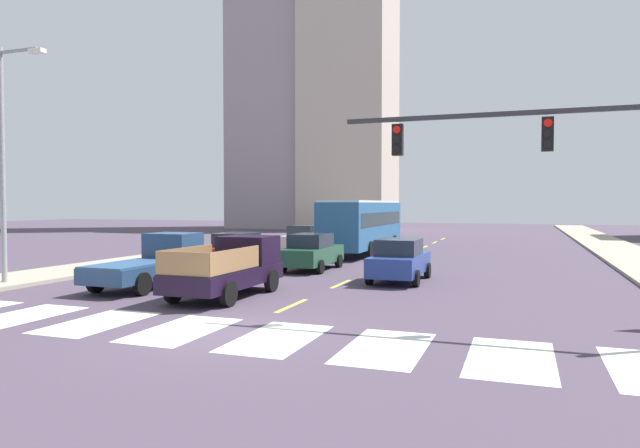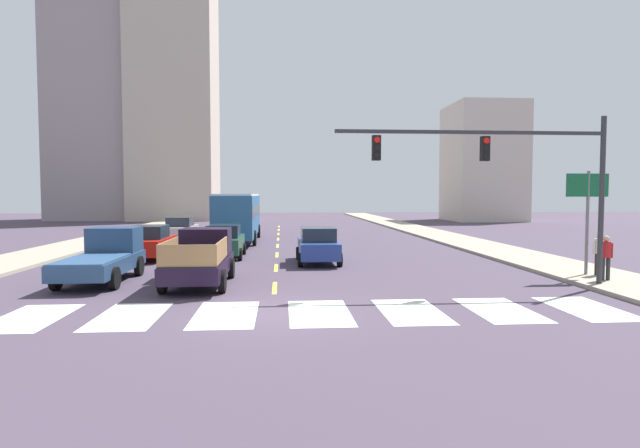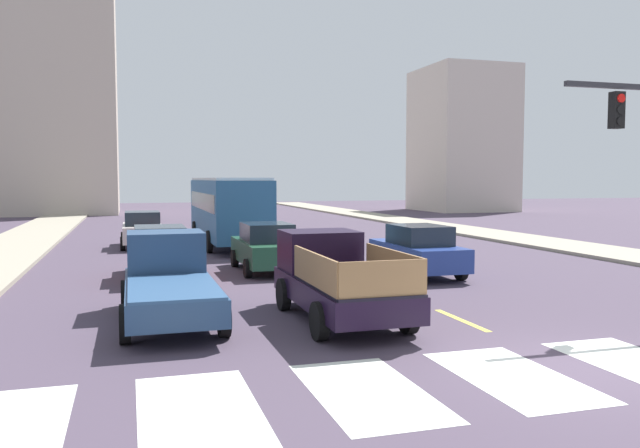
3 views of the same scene
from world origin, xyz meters
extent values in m
plane|color=#463B4B|center=(0.00, 0.00, 0.00)|extent=(160.00, 160.00, 0.00)
cube|color=gray|center=(12.61, 18.00, 0.07)|extent=(3.58, 110.00, 0.15)
cube|color=gray|center=(-12.61, 18.00, 0.07)|extent=(3.58, 110.00, 0.15)
cube|color=silver|center=(-6.45, 0.00, 0.00)|extent=(1.70, 3.28, 0.01)
cube|color=silver|center=(-3.87, 0.00, 0.00)|extent=(1.70, 3.28, 0.01)
cube|color=silver|center=(-1.29, 0.00, 0.00)|extent=(1.70, 3.28, 0.01)
cube|color=silver|center=(1.29, 0.00, 0.00)|extent=(1.70, 3.28, 0.01)
cube|color=silver|center=(3.87, 0.00, 0.00)|extent=(1.70, 3.28, 0.01)
cube|color=silver|center=(6.45, 0.00, 0.00)|extent=(1.70, 3.28, 0.01)
cube|color=silver|center=(9.03, 0.00, 0.00)|extent=(1.70, 3.28, 0.01)
cube|color=#DACA43|center=(0.00, 4.00, 0.00)|extent=(0.16, 2.40, 0.01)
cube|color=#DACA43|center=(0.00, 9.00, 0.00)|extent=(0.16, 2.40, 0.01)
cube|color=#DACA43|center=(0.00, 14.00, 0.00)|extent=(0.16, 2.40, 0.01)
cube|color=#DACA43|center=(0.00, 19.00, 0.00)|extent=(0.16, 2.40, 0.01)
cube|color=#DACA43|center=(0.00, 24.00, 0.00)|extent=(0.16, 2.40, 0.01)
cube|color=#DACA43|center=(0.00, 29.00, 0.00)|extent=(0.16, 2.40, 0.01)
cube|color=#DACA43|center=(0.00, 34.00, 0.00)|extent=(0.16, 2.40, 0.01)
cube|color=#DACA43|center=(0.00, 39.00, 0.00)|extent=(0.16, 2.40, 0.01)
cube|color=black|center=(-2.71, 4.73, 0.68)|extent=(1.96, 5.20, 0.56)
cube|color=black|center=(-2.71, 6.43, 1.46)|extent=(1.84, 1.60, 1.00)
cube|color=#19232D|center=(-2.71, 6.87, 1.64)|extent=(1.72, 0.08, 0.56)
cube|color=black|center=(-2.71, 3.78, 0.99)|extent=(1.84, 3.30, 0.06)
cylinder|color=black|center=(-3.69, 6.29, 0.40)|extent=(0.22, 0.80, 0.80)
cylinder|color=black|center=(-1.73, 6.29, 0.40)|extent=(0.22, 0.80, 0.80)
cylinder|color=black|center=(-3.69, 3.17, 0.40)|extent=(0.22, 0.80, 0.80)
cylinder|color=black|center=(-1.73, 3.17, 0.40)|extent=(0.22, 0.80, 0.80)
cube|color=olive|center=(-3.62, 3.78, 1.37)|extent=(0.06, 3.17, 0.70)
cube|color=olive|center=(-1.81, 3.78, 1.37)|extent=(0.06, 3.17, 0.70)
cube|color=olive|center=(-2.71, 2.20, 1.37)|extent=(1.80, 0.06, 0.70)
cube|color=navy|center=(-6.49, 5.59, 0.68)|extent=(1.96, 5.20, 0.56)
cube|color=navy|center=(-6.49, 7.29, 1.46)|extent=(1.84, 1.60, 1.00)
cube|color=#19232D|center=(-6.49, 7.73, 1.64)|extent=(1.72, 0.08, 0.56)
cube|color=navy|center=(-6.49, 4.64, 0.99)|extent=(1.84, 3.30, 0.06)
cylinder|color=black|center=(-7.47, 7.15, 0.40)|extent=(0.22, 0.80, 0.80)
cylinder|color=black|center=(-5.51, 7.15, 0.40)|extent=(0.22, 0.80, 0.80)
cylinder|color=black|center=(-7.47, 4.03, 0.40)|extent=(0.22, 0.80, 0.80)
cylinder|color=black|center=(-5.51, 4.03, 0.40)|extent=(0.22, 0.80, 0.80)
cube|color=#275988|center=(-2.73, 22.13, 1.85)|extent=(2.50, 10.80, 2.70)
cube|color=#19232D|center=(-2.73, 22.13, 2.20)|extent=(2.52, 9.94, 0.80)
cube|color=silver|center=(-2.73, 22.13, 3.26)|extent=(2.40, 10.37, 0.12)
cylinder|color=black|center=(-3.98, 25.48, 0.50)|extent=(0.22, 1.00, 1.00)
cylinder|color=black|center=(-1.48, 25.48, 0.50)|extent=(0.22, 1.00, 1.00)
cylinder|color=black|center=(-3.98, 19.16, 0.50)|extent=(0.22, 1.00, 1.00)
cylinder|color=black|center=(-1.48, 19.16, 0.50)|extent=(0.22, 1.00, 1.00)
cube|color=navy|center=(1.99, 10.55, 0.70)|extent=(1.80, 4.40, 0.76)
cube|color=#1E2833|center=(1.99, 10.40, 1.40)|extent=(1.58, 2.11, 0.64)
cylinder|color=black|center=(1.09, 11.92, 0.32)|extent=(0.22, 0.64, 0.64)
cylinder|color=black|center=(2.89, 11.92, 0.32)|extent=(0.22, 0.64, 0.64)
cylinder|color=black|center=(1.09, 9.19, 0.32)|extent=(0.22, 0.64, 0.64)
cylinder|color=black|center=(2.89, 9.19, 0.32)|extent=(0.22, 0.64, 0.64)
cube|color=red|center=(-6.40, 12.59, 0.70)|extent=(1.80, 4.40, 0.76)
cube|color=#1E2833|center=(-6.40, 12.44, 1.40)|extent=(1.58, 2.11, 0.64)
cylinder|color=black|center=(-7.30, 13.96, 0.32)|extent=(0.22, 0.64, 0.64)
cylinder|color=black|center=(-5.50, 13.96, 0.32)|extent=(0.22, 0.64, 0.64)
cylinder|color=black|center=(-7.30, 11.23, 0.32)|extent=(0.22, 0.64, 0.64)
cylinder|color=black|center=(-5.50, 11.23, 0.32)|extent=(0.22, 0.64, 0.64)
cube|color=beige|center=(-6.75, 22.53, 0.70)|extent=(1.80, 4.40, 0.76)
cube|color=#1E2833|center=(-6.75, 22.38, 1.40)|extent=(1.58, 2.11, 0.64)
cylinder|color=black|center=(-7.65, 23.90, 0.32)|extent=(0.22, 0.64, 0.64)
cylinder|color=black|center=(-5.85, 23.90, 0.32)|extent=(0.22, 0.64, 0.64)
cylinder|color=black|center=(-7.65, 21.17, 0.32)|extent=(0.22, 0.64, 0.64)
cylinder|color=black|center=(-5.85, 21.17, 0.32)|extent=(0.22, 0.64, 0.64)
cube|color=#224F36|center=(-2.72, 13.02, 0.70)|extent=(1.80, 4.40, 0.76)
cube|color=#1E2833|center=(-2.72, 12.87, 1.40)|extent=(1.58, 2.11, 0.64)
cylinder|color=black|center=(-3.62, 14.38, 0.32)|extent=(0.22, 0.64, 0.64)
cylinder|color=black|center=(-1.82, 14.38, 0.32)|extent=(0.22, 0.64, 0.64)
cylinder|color=black|center=(-3.62, 11.66, 0.32)|extent=(0.22, 0.64, 0.64)
cylinder|color=black|center=(-1.82, 11.66, 0.32)|extent=(0.22, 0.64, 0.64)
cylinder|color=#2D2D33|center=(11.42, 3.16, 3.00)|extent=(0.18, 0.18, 6.00)
cube|color=#2D2D33|center=(6.73, 3.16, 5.40)|extent=(9.38, 0.12, 0.12)
cube|color=black|center=(7.20, 3.16, 4.85)|extent=(0.28, 0.24, 0.84)
cylinder|color=red|center=(7.20, 3.03, 5.11)|extent=(0.20, 0.04, 0.20)
cylinder|color=black|center=(7.20, 3.03, 4.85)|extent=(0.20, 0.04, 0.20)
cylinder|color=black|center=(7.20, 3.03, 4.59)|extent=(0.20, 0.04, 0.20)
cube|color=black|center=(3.44, 3.16, 4.85)|extent=(0.28, 0.24, 0.84)
cylinder|color=red|center=(3.44, 3.03, 5.11)|extent=(0.20, 0.04, 0.20)
cylinder|color=black|center=(3.44, 3.03, 4.85)|extent=(0.20, 0.04, 0.20)
cylinder|color=black|center=(3.44, 3.03, 4.59)|extent=(0.20, 0.04, 0.20)
cylinder|color=slate|center=(12.18, 5.22, 2.10)|extent=(0.12, 0.12, 4.20)
cube|color=#145936|center=(12.13, 5.20, 3.65)|extent=(1.70, 0.06, 0.90)
cylinder|color=#282A2C|center=(11.96, 3.81, 0.57)|extent=(0.14, 0.14, 0.84)
cylinder|color=#282A2C|center=(12.16, 3.81, 0.57)|extent=(0.14, 0.14, 0.84)
cylinder|color=maroon|center=(12.06, 3.81, 1.28)|extent=(0.34, 0.34, 0.58)
cylinder|color=maroon|center=(11.84, 3.81, 1.24)|extent=(0.09, 0.09, 0.54)
cylinder|color=maroon|center=(12.28, 3.81, 1.24)|extent=(0.09, 0.09, 0.54)
sphere|color=tan|center=(12.06, 3.81, 1.68)|extent=(0.22, 0.22, 0.22)
cylinder|color=#2B2320|center=(12.49, 5.02, 0.57)|extent=(0.14, 0.14, 0.84)
cylinder|color=#2B2320|center=(12.69, 5.02, 0.57)|extent=(0.14, 0.14, 0.84)
cylinder|color=beige|center=(12.59, 5.02, 1.28)|extent=(0.34, 0.34, 0.58)
cylinder|color=beige|center=(12.37, 5.02, 1.24)|extent=(0.09, 0.09, 0.54)
cylinder|color=beige|center=(12.81, 5.02, 1.24)|extent=(0.09, 0.09, 0.54)
sphere|color=tan|center=(12.59, 5.02, 1.68)|extent=(0.22, 0.22, 0.22)
cube|color=gray|center=(-23.72, 55.50, 21.77)|extent=(10.43, 8.30, 43.54)
cube|color=beige|center=(25.52, 49.52, 7.24)|extent=(8.34, 9.15, 14.49)
cube|color=#BBAB9B|center=(-13.47, 54.81, 15.36)|extent=(10.41, 9.51, 30.71)
camera|label=1|loc=(6.64, -11.96, 3.13)|focal=31.81mm
camera|label=2|loc=(0.24, -14.21, 3.29)|focal=29.16mm
camera|label=3|loc=(-7.34, -8.96, 3.28)|focal=35.62mm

